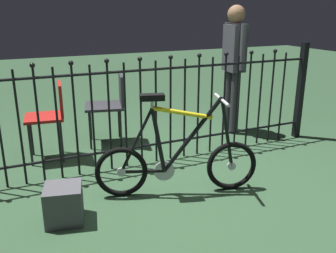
% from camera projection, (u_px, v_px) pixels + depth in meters
% --- Properties ---
extents(ground_plane, '(20.00, 20.00, 0.00)m').
position_uv_depth(ground_plane, '(178.00, 194.00, 3.24)').
color(ground_plane, '#304F33').
extents(iron_fence, '(4.07, 0.07, 1.16)m').
position_uv_depth(iron_fence, '(140.00, 110.00, 3.69)').
color(iron_fence, black).
rests_on(iron_fence, ground).
extents(bicycle, '(1.36, 0.52, 0.89)m').
position_uv_depth(bicycle, '(177.00, 160.00, 3.17)').
color(bicycle, black).
rests_on(bicycle, ground).
extents(chair_red, '(0.43, 0.43, 0.81)m').
position_uv_depth(chair_red, '(51.00, 112.00, 3.86)').
color(chair_red, black).
rests_on(chair_red, ground).
extents(chair_charcoal, '(0.52, 0.52, 0.82)m').
position_uv_depth(chair_charcoal, '(111.00, 101.00, 4.31)').
color(chair_charcoal, black).
rests_on(chair_charcoal, ground).
extents(person_visitor, '(0.21, 0.47, 1.58)m').
position_uv_depth(person_visitor, '(234.00, 59.00, 4.58)').
color(person_visitor, '#2D2D33').
rests_on(person_visitor, ground).
extents(display_crate, '(0.33, 0.33, 0.29)m').
position_uv_depth(display_crate, '(64.00, 204.00, 2.79)').
color(display_crate, '#4C4C51').
rests_on(display_crate, ground).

